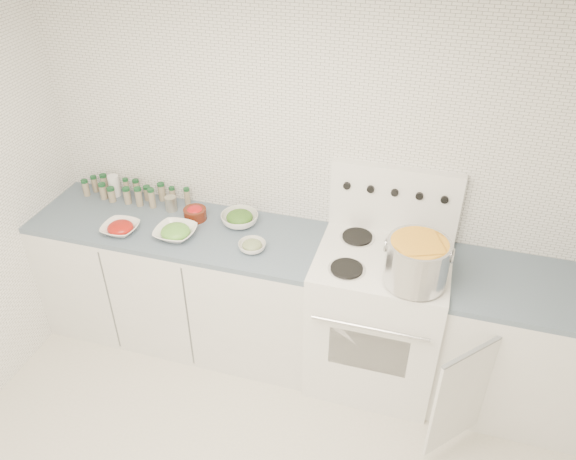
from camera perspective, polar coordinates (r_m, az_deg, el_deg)
The scene contains 13 objects.
room_walls at distance 2.04m, azimuth -7.06°, elevation -5.71°, with size 3.54×3.04×2.52m.
counter_left at distance 3.85m, azimuth -10.59°, elevation -5.13°, with size 1.85×0.62×0.90m.
stove at distance 3.52m, azimuth 9.02°, elevation -8.42°, with size 0.76×0.70×1.36m.
counter_right at distance 3.60m, azimuth 22.18°, elevation -10.96°, with size 0.89×0.92×0.90m.
stock_pot at distance 3.00m, azimuth 12.98°, elevation -3.04°, with size 0.35×0.33×0.25m.
bowl_tomato at distance 3.59m, azimuth -16.66°, elevation 0.21°, with size 0.22×0.22×0.07m.
bowl_snowpea at distance 3.47m, azimuth -11.37°, elevation -0.20°, with size 0.25×0.25×0.08m.
bowl_broccoli at distance 3.52m, azimuth -4.94°, elevation 1.18°, with size 0.25×0.25×0.09m.
bowl_zucchini at distance 3.30m, azimuth -3.67°, elevation -1.62°, with size 0.19×0.19×0.07m.
bowl_pepper at distance 3.61m, azimuth -9.43°, elevation 1.72°, with size 0.15×0.15×0.09m.
salt_canister at distance 3.98m, azimuth -17.24°, elevation 4.33°, with size 0.07×0.07×0.15m, color white.
tin_can at distance 3.73m, azimuth -11.80°, elevation 2.64°, with size 0.07×0.07×0.10m, color #AAA390.
spice_cluster at distance 3.90m, azimuth -15.70°, elevation 3.79°, with size 0.76×0.16×0.14m.
Camera 1 is at (0.68, -1.42, 2.86)m, focal length 35.00 mm.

